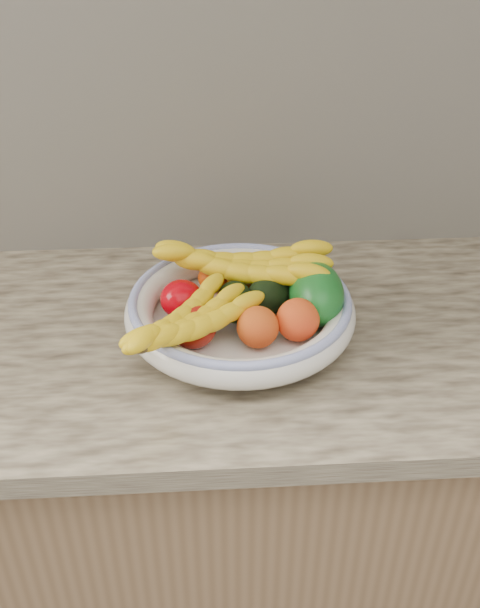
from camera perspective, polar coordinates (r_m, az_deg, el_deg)
name	(u,v)px	position (r m, az deg, el deg)	size (l,w,h in m)	color
kitchen_counter	(239,491)	(1.49, -0.06, -15.51)	(2.44, 0.66, 1.40)	brown
fruit_bowl	(240,310)	(1.15, 0.00, -0.48)	(0.39, 0.39, 0.08)	silver
clementine_back_left	(213,278)	(1.22, -2.30, 2.24)	(0.05, 0.05, 0.05)	#FF5105
clementine_back_right	(244,275)	(1.23, 0.30, 2.48)	(0.05, 0.05, 0.04)	orange
clementine_back_mid	(242,281)	(1.21, 0.13, 1.97)	(0.05, 0.05, 0.05)	#E36104
tomato_left	(182,299)	(1.15, -4.95, 0.43)	(0.07, 0.07, 0.07)	#B3000A
tomato_near_left	(193,326)	(1.08, -4.00, -1.90)	(0.08, 0.08, 0.07)	#A3150A
avocado_center	(235,302)	(1.14, -0.40, 0.18)	(0.06, 0.09, 0.06)	black
avocado_right	(269,295)	(1.16, 2.45, 0.77)	(0.07, 0.10, 0.07)	black
green_mango	(316,294)	(1.14, 6.42, 0.87)	(0.09, 0.14, 0.10)	#0F5317
peach_front	(258,327)	(1.07, 1.51, -1.96)	(0.07, 0.07, 0.07)	orange
peach_right	(298,320)	(1.09, 4.89, -1.33)	(0.07, 0.07, 0.07)	orange
banana_bunch_back	(242,269)	(1.18, 0.14, 2.93)	(0.33, 0.12, 0.09)	yellow
banana_bunch_front	(189,326)	(1.05, -4.35, -1.84)	(0.28, 0.11, 0.08)	yellow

